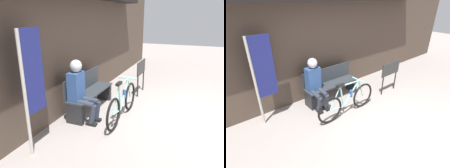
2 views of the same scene
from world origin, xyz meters
TOP-DOWN VIEW (x-y plane):
  - ground_plane at (0.00, 0.00)m, footprint 24.00×24.00m
  - storefront_wall at (0.00, 2.65)m, footprint 12.00×0.56m
  - park_bench_near at (-0.27, 2.23)m, footprint 1.52×0.42m
  - bicycle at (-0.43, 1.38)m, footprint 1.65×0.40m
  - person_seated at (-0.82, 2.13)m, footprint 0.34×0.59m
  - banner_pole at (-1.95, 2.28)m, footprint 0.45×0.05m
  - signboard at (1.23, 1.43)m, footprint 0.73×0.04m

SIDE VIEW (x-z plane):
  - ground_plane at x=0.00m, z-range 0.00..0.00m
  - bicycle at x=-0.43m, z-range -0.08..0.78m
  - park_bench_near at x=-0.27m, z-range -0.03..0.82m
  - signboard at x=1.23m, z-range 0.21..1.12m
  - person_seated at x=-0.82m, z-range 0.09..1.36m
  - banner_pole at x=-1.95m, z-range 0.22..2.13m
  - storefront_wall at x=0.00m, z-range 0.06..3.26m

